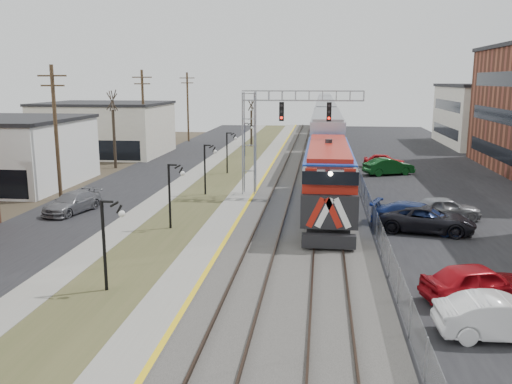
% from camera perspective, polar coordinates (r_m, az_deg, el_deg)
% --- Properties ---
extents(street_west, '(7.00, 120.00, 0.04)m').
position_cam_1_polar(street_west, '(51.49, -11.88, 1.52)').
color(street_west, black).
rests_on(street_west, ground).
extents(sidewalk, '(2.00, 120.00, 0.08)m').
position_cam_1_polar(sidewalk, '(50.22, -7.02, 1.46)').
color(sidewalk, gray).
rests_on(sidewalk, ground).
extents(grass_median, '(4.00, 120.00, 0.06)m').
position_cam_1_polar(grass_median, '(49.59, -3.65, 1.38)').
color(grass_median, '#414525').
rests_on(grass_median, ground).
extents(platform, '(2.00, 120.00, 0.24)m').
position_cam_1_polar(platform, '(49.12, -0.21, 1.41)').
color(platform, gray).
rests_on(platform, ground).
extents(ballast_bed, '(8.00, 120.00, 0.20)m').
position_cam_1_polar(ballast_bed, '(48.77, 5.64, 1.26)').
color(ballast_bed, '#595651').
rests_on(ballast_bed, ground).
extents(parking_lot, '(16.00, 120.00, 0.04)m').
position_cam_1_polar(parking_lot, '(49.99, 19.52, 0.80)').
color(parking_lot, black).
rests_on(parking_lot, ground).
extents(platform_edge, '(0.24, 120.00, 0.01)m').
position_cam_1_polar(platform_edge, '(49.00, 0.82, 1.53)').
color(platform_edge, gold).
rests_on(platform_edge, platform).
extents(track_near, '(1.58, 120.00, 0.15)m').
position_cam_1_polar(track_near, '(48.82, 3.29, 1.51)').
color(track_near, '#2D2119').
rests_on(track_near, ballast_bed).
extents(track_far, '(1.58, 120.00, 0.15)m').
position_cam_1_polar(track_far, '(48.73, 7.40, 1.42)').
color(track_far, '#2D2119').
rests_on(track_far, ballast_bed).
extents(train, '(3.00, 108.65, 5.33)m').
position_cam_1_polar(train, '(83.34, 7.32, 7.50)').
color(train, '#153BB1').
rests_on(train, ground).
extents(signal_gantry, '(9.00, 1.07, 8.15)m').
position_cam_1_polar(signal_gantry, '(41.26, 1.65, 7.10)').
color(signal_gantry, gray).
rests_on(signal_gantry, ground).
extents(lampposts, '(0.14, 62.14, 4.00)m').
position_cam_1_polar(lampposts, '(33.24, -8.95, -0.41)').
color(lampposts, black).
rests_on(lampposts, ground).
extents(utility_poles, '(0.28, 80.28, 10.00)m').
position_cam_1_polar(utility_poles, '(42.85, -20.29, 5.77)').
color(utility_poles, '#4C3823').
rests_on(utility_poles, ground).
extents(fence, '(0.04, 120.00, 1.60)m').
position_cam_1_polar(fence, '(48.74, 10.60, 1.94)').
color(fence, gray).
rests_on(fence, ground).
extents(bare_trees, '(12.30, 42.30, 5.95)m').
position_cam_1_polar(bare_trees, '(55.15, -11.85, 5.00)').
color(bare_trees, '#382D23').
rests_on(bare_trees, ground).
extents(car_lot_a, '(5.03, 3.20, 1.59)m').
position_cam_1_polar(car_lot_a, '(23.98, 22.41, -8.93)').
color(car_lot_a, '#A20C15').
rests_on(car_lot_a, ground).
extents(car_lot_b, '(4.65, 1.85, 1.50)m').
position_cam_1_polar(car_lot_b, '(21.14, 24.54, -12.04)').
color(car_lot_b, white).
rests_on(car_lot_b, ground).
extents(car_lot_c, '(5.89, 3.48, 1.54)m').
position_cam_1_polar(car_lot_c, '(33.66, 17.55, -2.81)').
color(car_lot_c, black).
rests_on(car_lot_c, ground).
extents(car_lot_d, '(5.96, 4.07, 1.60)m').
position_cam_1_polar(car_lot_d, '(34.02, 16.68, -2.55)').
color(car_lot_d, navy).
rests_on(car_lot_d, ground).
extents(car_lot_e, '(4.81, 2.76, 1.54)m').
position_cam_1_polar(car_lot_e, '(36.82, 19.23, -1.70)').
color(car_lot_e, slate).
rests_on(car_lot_e, ground).
extents(car_lot_f, '(5.08, 3.38, 1.58)m').
position_cam_1_polar(car_lot_f, '(53.05, 13.79, 2.58)').
color(car_lot_f, '#0D4417').
rests_on(car_lot_f, ground).
extents(car_street_b, '(3.00, 5.07, 1.38)m').
position_cam_1_polar(car_street_b, '(38.85, -18.77, -1.12)').
color(car_street_b, slate).
rests_on(car_street_b, ground).
extents(car_lot_g, '(4.38, 2.20, 1.43)m').
position_cam_1_polar(car_lot_g, '(57.44, 13.33, 3.20)').
color(car_lot_g, '#AB0D12').
rests_on(car_lot_g, ground).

